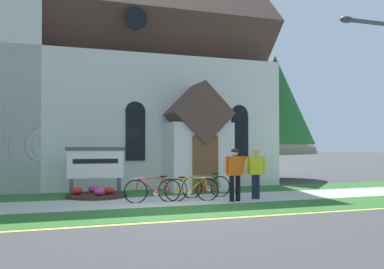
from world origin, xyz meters
name	(u,v)px	position (x,y,z in m)	size (l,w,h in m)	color
ground	(145,193)	(0.00, 4.00, 0.00)	(140.00, 140.00, 0.00)	#3D3D3F
sidewalk_slab	(157,201)	(-0.12, 1.73, 0.01)	(32.00, 2.40, 0.01)	#B7B5AD
grass_verge	(179,212)	(-0.12, -0.53, 0.00)	(32.00, 2.13, 0.01)	#2D6628
church_lawn	(141,193)	(-0.12, 4.05, 0.00)	(24.00, 2.24, 0.01)	#2D6628
curb_paint_stripe	(195,220)	(-0.12, -1.75, 0.00)	(28.00, 0.16, 0.01)	yellow
church_building	(109,76)	(-0.58, 9.20, 5.03)	(13.25, 10.53, 14.35)	silver
church_sign	(96,164)	(-1.78, 3.77, 1.09)	(2.03, 0.22, 1.68)	#474C56
flower_bed	(96,194)	(-1.80, 3.43, 0.09)	(2.02, 2.02, 0.34)	#382319
bicycle_blue	(153,190)	(-0.31, 1.53, 0.38)	(1.76, 0.13, 0.83)	black
bicycle_black	(206,186)	(1.67, 2.15, 0.37)	(1.74, 0.08, 0.83)	black
bicycle_green	(192,189)	(0.91, 1.46, 0.37)	(1.68, 0.41, 0.79)	black
cyclist_in_yellow_jersey	(235,171)	(2.12, 0.88, 0.95)	(0.65, 0.29, 1.64)	black
cyclist_in_green_jersey	(256,170)	(3.02, 1.21, 0.93)	(0.63, 0.27, 1.60)	#191E38
roadside_conifer	(275,100)	(7.97, 8.44, 4.10)	(4.02, 4.02, 6.44)	#4C3823
distant_hill	(124,154)	(10.86, 69.85, 0.00)	(82.77, 39.36, 18.42)	#847A5B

